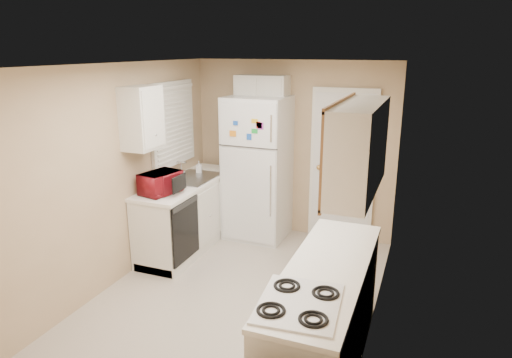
% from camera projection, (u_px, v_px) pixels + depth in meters
% --- Properties ---
extents(floor, '(3.80, 3.80, 0.00)m').
position_uv_depth(floor, '(239.00, 293.00, 4.92)').
color(floor, beige).
rests_on(floor, ground).
extents(ceiling, '(3.80, 3.80, 0.00)m').
position_uv_depth(ceiling, '(237.00, 64.00, 4.25)').
color(ceiling, white).
rests_on(ceiling, floor).
extents(wall_left, '(3.80, 3.80, 0.00)m').
position_uv_depth(wall_left, '(123.00, 174.00, 5.07)').
color(wall_left, tan).
rests_on(wall_left, floor).
extents(wall_right, '(3.80, 3.80, 0.00)m').
position_uv_depth(wall_right, '(381.00, 204.00, 4.10)').
color(wall_right, tan).
rests_on(wall_right, floor).
extents(wall_back, '(2.80, 2.80, 0.00)m').
position_uv_depth(wall_back, '(293.00, 149.00, 6.28)').
color(wall_back, tan).
rests_on(wall_back, floor).
extents(wall_front, '(2.80, 2.80, 0.00)m').
position_uv_depth(wall_front, '(119.00, 270.00, 2.88)').
color(wall_front, tan).
rests_on(wall_front, floor).
extents(left_counter, '(0.60, 1.80, 0.90)m').
position_uv_depth(left_counter, '(189.00, 214.00, 5.98)').
color(left_counter, silver).
rests_on(left_counter, floor).
extents(dishwasher, '(0.03, 0.58, 0.72)m').
position_uv_depth(dishwasher, '(185.00, 231.00, 5.33)').
color(dishwasher, black).
rests_on(dishwasher, floor).
extents(sink, '(0.54, 0.74, 0.16)m').
position_uv_depth(sink, '(193.00, 181.00, 6.00)').
color(sink, gray).
rests_on(sink, left_counter).
extents(microwave, '(0.50, 0.35, 0.31)m').
position_uv_depth(microwave, '(160.00, 181.00, 5.32)').
color(microwave, maroon).
rests_on(microwave, left_counter).
extents(soap_bottle, '(0.09, 0.10, 0.16)m').
position_uv_depth(soap_bottle, '(199.00, 166.00, 6.21)').
color(soap_bottle, white).
rests_on(soap_bottle, left_counter).
extents(window_blinds, '(0.10, 0.98, 1.08)m').
position_uv_depth(window_blinds, '(173.00, 124.00, 5.88)').
color(window_blinds, silver).
rests_on(window_blinds, wall_left).
extents(upper_cabinet_left, '(0.30, 0.45, 0.70)m').
position_uv_depth(upper_cabinet_left, '(142.00, 118.00, 5.05)').
color(upper_cabinet_left, silver).
rests_on(upper_cabinet_left, wall_left).
extents(refrigerator, '(0.82, 0.79, 1.94)m').
position_uv_depth(refrigerator, '(259.00, 168.00, 6.22)').
color(refrigerator, silver).
rests_on(refrigerator, floor).
extents(cabinet_over_fridge, '(0.70, 0.30, 0.40)m').
position_uv_depth(cabinet_over_fridge, '(262.00, 90.00, 6.07)').
color(cabinet_over_fridge, silver).
rests_on(cabinet_over_fridge, wall_back).
extents(interior_door, '(0.86, 0.06, 2.08)m').
position_uv_depth(interior_door, '(342.00, 167.00, 6.05)').
color(interior_door, silver).
rests_on(interior_door, floor).
extents(right_counter, '(0.60, 2.00, 0.90)m').
position_uv_depth(right_counter, '(324.00, 317.00, 3.69)').
color(right_counter, silver).
rests_on(right_counter, floor).
extents(upper_cabinet_right, '(0.30, 1.20, 0.70)m').
position_uv_depth(upper_cabinet_right, '(359.00, 148.00, 3.53)').
color(upper_cabinet_right, silver).
rests_on(upper_cabinet_right, wall_right).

